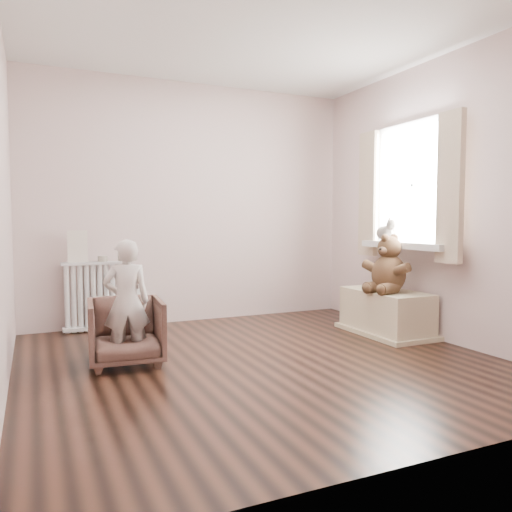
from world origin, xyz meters
name	(u,v)px	position (x,y,z in m)	size (l,w,h in m)	color
floor	(262,361)	(0.00, 0.00, 0.00)	(3.60, 3.60, 0.01)	black
ceiling	(262,22)	(0.00, 0.00, 2.60)	(3.60, 3.60, 0.01)	white
back_wall	(193,203)	(0.00, 1.80, 1.30)	(3.60, 0.02, 2.60)	beige
front_wall	(433,177)	(0.00, -1.80, 1.30)	(3.60, 0.02, 2.60)	beige
left_wall	(0,190)	(-1.80, 0.00, 1.30)	(0.02, 3.60, 2.60)	beige
right_wall	(440,200)	(1.80, 0.00, 1.30)	(0.02, 3.60, 2.60)	beige
window	(414,185)	(1.76, 0.30, 1.45)	(0.03, 0.90, 1.10)	white
window_sill	(405,245)	(1.67, 0.30, 0.87)	(0.22, 1.10, 0.06)	silver
curtain_left	(450,188)	(1.65, -0.27, 1.39)	(0.06, 0.26, 1.30)	beige
curtain_right	(368,194)	(1.65, 0.87, 1.39)	(0.06, 0.26, 1.30)	beige
radiator	(97,292)	(-1.05, 1.68, 0.39)	(0.66, 0.13, 0.70)	silver
paper_doll	(77,246)	(-1.22, 1.68, 0.86)	(0.19, 0.02, 0.31)	beige
tin_a	(103,259)	(-0.99, 1.68, 0.73)	(0.09, 0.09, 0.06)	#A59E8C
tin_b	(123,258)	(-0.79, 1.68, 0.73)	(0.10, 0.10, 0.06)	#A59E8C
toy_vanity	(131,302)	(-0.73, 1.65, 0.28)	(0.39, 0.28, 0.61)	silver
armchair	(126,332)	(-0.99, 0.35, 0.26)	(0.55, 0.56, 0.51)	brown
child	(127,302)	(-0.99, 0.30, 0.49)	(0.35, 0.23, 0.95)	beige
toy_bench	(386,313)	(1.52, 0.38, 0.20)	(0.48, 0.90, 0.42)	beige
teddy_bear	(389,267)	(1.48, 0.30, 0.67)	(0.45, 0.34, 0.55)	#3D2817
plush_cat	(386,231)	(1.66, 0.59, 1.00)	(0.17, 0.27, 0.23)	gray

